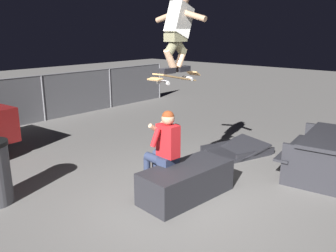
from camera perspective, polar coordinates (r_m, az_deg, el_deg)
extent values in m
plane|color=slate|center=(5.34, 2.65, -12.33)|extent=(40.00, 40.00, 0.00)
cube|color=#28282D|center=(5.39, 2.99, -9.07)|extent=(1.55, 0.79, 0.50)
cube|color=#2D3856|center=(5.38, 0.00, -5.56)|extent=(0.32, 0.20, 0.12)
cube|color=red|center=(5.27, 0.00, -2.41)|extent=(0.23, 0.36, 0.50)
sphere|color=tan|center=(5.18, 0.00, 1.28)|extent=(0.20, 0.20, 0.20)
sphere|color=brown|center=(5.17, 0.00, 1.50)|extent=(0.19, 0.19, 0.19)
cylinder|color=red|center=(5.17, -2.07, -1.93)|extent=(0.20, 0.10, 0.29)
cylinder|color=tan|center=(5.26, -2.15, -0.48)|extent=(0.24, 0.09, 0.19)
cylinder|color=red|center=(5.43, 1.11, -1.08)|extent=(0.20, 0.10, 0.29)
cylinder|color=tan|center=(5.42, -0.23, -0.01)|extent=(0.24, 0.09, 0.19)
cylinder|color=#2D3856|center=(5.47, -2.13, -5.44)|extent=(0.18, 0.41, 0.14)
cylinder|color=#2D3856|center=(5.71, -3.44, -7.44)|extent=(0.11, 0.11, 0.46)
cube|color=black|center=(5.84, -3.72, -9.38)|extent=(0.12, 0.27, 0.08)
cylinder|color=#2D3856|center=(5.58, -0.73, -5.00)|extent=(0.18, 0.41, 0.14)
cylinder|color=#2D3856|center=(5.82, -2.06, -6.98)|extent=(0.11, 0.11, 0.46)
cube|color=black|center=(5.94, -2.36, -8.90)|extent=(0.12, 0.27, 0.08)
cube|color=#AD8451|center=(5.18, 1.22, 7.96)|extent=(0.79, 0.23, 0.18)
cube|color=#AD8451|center=(5.54, 4.14, 8.60)|extent=(0.12, 0.20, 0.08)
cube|color=#AD8451|center=(4.83, -2.11, 7.67)|extent=(0.13, 0.20, 0.03)
cube|color=#99999E|center=(5.40, 3.08, 7.98)|extent=(0.07, 0.16, 0.04)
cylinder|color=white|center=(5.46, 2.31, 7.80)|extent=(0.06, 0.03, 0.05)
cylinder|color=white|center=(5.35, 3.86, 7.63)|extent=(0.06, 0.03, 0.05)
cube|color=#99999E|center=(4.97, -0.80, 7.36)|extent=(0.07, 0.16, 0.04)
cylinder|color=white|center=(5.03, -1.58, 7.16)|extent=(0.06, 0.03, 0.05)
cylinder|color=white|center=(4.91, 0.01, 6.98)|extent=(0.06, 0.03, 0.05)
cube|color=black|center=(5.31, 2.45, 9.32)|extent=(0.26, 0.11, 0.08)
cube|color=black|center=(5.03, -0.06, 9.01)|extent=(0.26, 0.11, 0.08)
cylinder|color=tan|center=(5.25, 2.11, 11.01)|extent=(0.24, 0.11, 0.31)
cylinder|color=#5F5D45|center=(5.18, 1.63, 13.18)|extent=(0.34, 0.14, 0.33)
cylinder|color=tan|center=(5.05, 0.34, 10.86)|extent=(0.24, 0.11, 0.31)
cylinder|color=#5F5D45|center=(5.10, 0.87, 13.15)|extent=(0.34, 0.14, 0.33)
cube|color=#5F5D45|center=(5.14, 1.26, 14.28)|extent=(0.31, 0.21, 0.12)
cube|color=silver|center=(5.20, 1.85, 16.93)|extent=(0.46, 0.24, 0.52)
cylinder|color=tan|center=(5.36, 0.04, 17.53)|extent=(0.10, 0.45, 0.19)
cylinder|color=tan|center=(5.09, 4.05, 17.61)|extent=(0.10, 0.45, 0.19)
cube|color=#28282D|center=(7.47, 11.19, -4.12)|extent=(1.35, 1.22, 0.06)
cube|color=#28282D|center=(7.45, 11.21, -3.77)|extent=(1.30, 1.21, 0.31)
cube|color=#28282D|center=(7.66, 8.45, -3.16)|extent=(0.96, 0.37, 0.14)
cube|color=#28282D|center=(7.26, 14.12, -4.52)|extent=(0.96, 0.37, 0.14)
cube|color=#28282D|center=(6.58, 24.78, -1.61)|extent=(1.78, 0.91, 0.06)
cube|color=#28282D|center=(6.76, 19.93, -3.33)|extent=(1.72, 0.46, 0.04)
cube|color=#28282D|center=(7.41, 25.51, -2.82)|extent=(0.20, 1.10, 0.72)
cube|color=#28282D|center=(5.97, 23.10, -6.73)|extent=(0.20, 1.10, 0.72)
cylinder|color=slate|center=(10.42, -19.71, 4.26)|extent=(0.05, 0.05, 1.29)
cylinder|color=slate|center=(11.74, -9.43, 6.09)|extent=(0.05, 0.05, 1.29)
cylinder|color=slate|center=(13.37, -1.39, 7.39)|extent=(0.05, 0.05, 1.29)
cube|color=#59595E|center=(9.92, -25.74, 3.11)|extent=(12.00, 0.01, 1.29)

